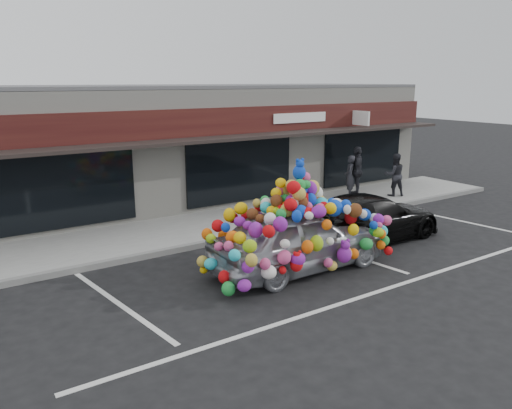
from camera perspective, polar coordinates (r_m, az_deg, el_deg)
ground at (r=11.94m, az=-0.19°, el=-8.05°), size 90.00×90.00×0.00m
shop_building at (r=18.85m, az=-14.52°, el=6.50°), size 24.00×7.20×4.31m
sidewalk at (r=15.23m, az=-8.49°, el=-2.98°), size 26.00×3.00×0.15m
kerb at (r=13.94m, az=-5.85°, el=-4.50°), size 26.00×0.18×0.16m
parking_stripe_left at (r=10.85m, az=-15.34°, el=-10.93°), size 0.73×4.37×0.01m
parking_stripe_mid at (r=13.72m, az=9.21°, el=-5.24°), size 0.73×4.37×0.01m
parking_stripe_right at (r=17.69m, az=22.23°, el=-1.72°), size 0.73×4.37×0.01m
lane_line at (r=11.56m, az=14.72°, el=-9.29°), size 14.00×0.12×0.01m
toy_car at (r=12.03m, az=4.83°, el=-3.14°), size 3.25×4.79×2.80m
black_sedan at (r=14.55m, az=12.82°, el=-1.49°), size 2.08×4.77×1.36m
pedestrian_a at (r=19.28m, az=10.64°, el=3.19°), size 0.68×0.68×1.59m
pedestrian_b at (r=19.84m, az=15.55°, el=3.30°), size 0.98×0.89×1.64m
pedestrian_c at (r=19.55m, az=11.44°, el=3.77°), size 1.12×1.11×1.90m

